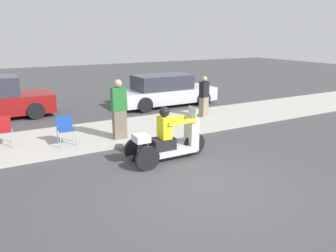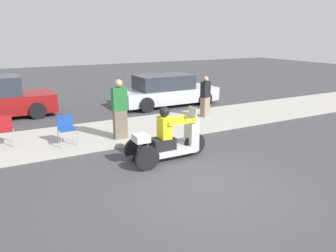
{
  "view_description": "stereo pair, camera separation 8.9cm",
  "coord_description": "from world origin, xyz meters",
  "views": [
    {
      "loc": [
        -3.85,
        -5.26,
        3.17
      ],
      "look_at": [
        0.02,
        1.74,
        0.92
      ],
      "focal_mm": 35.0,
      "sensor_mm": 36.0,
      "label": 1
    },
    {
      "loc": [
        -3.77,
        -5.31,
        3.17
      ],
      "look_at": [
        0.02,
        1.74,
        0.92
      ],
      "focal_mm": 35.0,
      "sensor_mm": 36.0,
      "label": 2
    }
  ],
  "objects": [
    {
      "name": "ground_plane",
      "position": [
        0.0,
        0.0,
        0.0
      ],
      "size": [
        60.0,
        60.0,
        0.0
      ],
      "primitive_type": "plane",
      "color": "#424244"
    },
    {
      "name": "folding_chair_curbside",
      "position": [
        -3.66,
        4.71,
        0.62
      ],
      "size": [
        0.51,
        0.51,
        0.82
      ],
      "color": "#A5A8AD",
      "rests_on": "sidewalk_strip"
    },
    {
      "name": "sidewalk_strip",
      "position": [
        0.0,
        4.6,
        0.06
      ],
      "size": [
        28.0,
        2.8,
        0.12
      ],
      "color": "#B2ADA3",
      "rests_on": "ground"
    },
    {
      "name": "parked_car_lot_center",
      "position": [
        3.18,
        7.77,
        0.67
      ],
      "size": [
        4.54,
        1.92,
        1.41
      ],
      "color": "silver",
      "rests_on": "ground"
    },
    {
      "name": "folding_chair_set_back",
      "position": [
        -2.09,
        3.98,
        0.62
      ],
      "size": [
        0.47,
        0.47,
        0.82
      ],
      "color": "#A5A8AD",
      "rests_on": "sidewalk_strip"
    },
    {
      "name": "spectator_far_back",
      "position": [
        -0.55,
        3.73,
        0.98
      ],
      "size": [
        0.44,
        0.27,
        1.79
      ],
      "color": "#726656",
      "rests_on": "sidewalk_strip"
    },
    {
      "name": "motorcycle_trike",
      "position": [
        0.02,
        1.74,
        0.51
      ],
      "size": [
        2.18,
        0.81,
        1.43
      ],
      "color": "black",
      "rests_on": "ground"
    },
    {
      "name": "spectator_by_tree",
      "position": [
        3.26,
        4.8,
        0.86
      ],
      "size": [
        0.42,
        0.33,
        1.54
      ],
      "color": "gray",
      "rests_on": "sidewalk_strip"
    }
  ]
}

